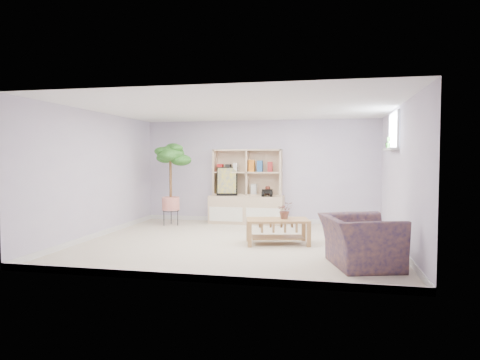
% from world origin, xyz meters
% --- Properties ---
extents(floor, '(5.50, 5.00, 0.01)m').
position_xyz_m(floor, '(0.00, 0.00, 0.00)').
color(floor, '#BAAB8E').
rests_on(floor, ground).
extents(ceiling, '(5.50, 5.00, 0.01)m').
position_xyz_m(ceiling, '(0.00, 0.00, 2.40)').
color(ceiling, white).
rests_on(ceiling, walls).
extents(walls, '(5.51, 5.01, 2.40)m').
position_xyz_m(walls, '(0.00, 0.00, 1.20)').
color(walls, silver).
rests_on(walls, floor).
extents(baseboard, '(5.50, 5.00, 0.10)m').
position_xyz_m(baseboard, '(0.00, 0.00, 0.05)').
color(baseboard, white).
rests_on(baseboard, floor).
extents(window, '(0.10, 0.98, 0.68)m').
position_xyz_m(window, '(2.73, 0.60, 2.00)').
color(window, white).
rests_on(window, walls).
extents(window_sill, '(0.14, 1.00, 0.04)m').
position_xyz_m(window_sill, '(2.67, 0.60, 1.68)').
color(window_sill, white).
rests_on(window_sill, walls).
extents(storage_unit, '(1.72, 0.58, 1.72)m').
position_xyz_m(storage_unit, '(-0.27, 2.24, 0.86)').
color(storage_unit, '#D7B58E').
rests_on(storage_unit, floor).
extents(poster, '(0.49, 0.19, 0.66)m').
position_xyz_m(poster, '(-0.71, 2.16, 0.98)').
color(poster, yellow).
rests_on(poster, storage_unit).
extents(toy_truck, '(0.36, 0.26, 0.18)m').
position_xyz_m(toy_truck, '(0.23, 2.13, 0.74)').
color(toy_truck, black).
rests_on(toy_truck, storage_unit).
extents(coffee_table, '(1.19, 0.82, 0.44)m').
position_xyz_m(coffee_table, '(0.71, 0.02, 0.22)').
color(coffee_table, '#A47544').
rests_on(coffee_table, floor).
extents(table_plant, '(0.33, 0.31, 0.30)m').
position_xyz_m(table_plant, '(0.83, 0.10, 0.59)').
color(table_plant, '#13631C').
rests_on(table_plant, coffee_table).
extents(floor_tree, '(0.80, 0.80, 1.86)m').
position_xyz_m(floor_tree, '(-1.90, 1.64, 0.93)').
color(floor_tree, '#175113').
rests_on(floor_tree, floor).
extents(armchair, '(1.21, 1.31, 0.81)m').
position_xyz_m(armchair, '(2.03, -1.30, 0.40)').
color(armchair, '#1D1E4C').
rests_on(armchair, floor).
extents(sill_plant, '(0.15, 0.13, 0.22)m').
position_xyz_m(sill_plant, '(2.67, 0.87, 1.81)').
color(sill_plant, '#175113').
rests_on(sill_plant, window_sill).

